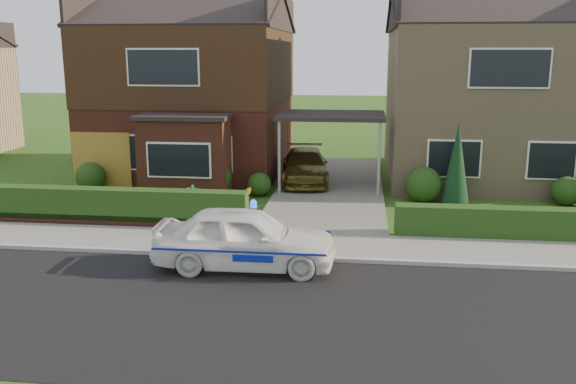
# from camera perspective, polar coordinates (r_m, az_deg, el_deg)

# --- Properties ---
(ground) EXTENTS (120.00, 120.00, 0.00)m
(ground) POSITION_cam_1_polar(r_m,az_deg,el_deg) (11.97, 1.13, -11.35)
(ground) COLOR #1F4A13
(ground) RESTS_ON ground
(road) EXTENTS (60.00, 6.00, 0.02)m
(road) POSITION_cam_1_polar(r_m,az_deg,el_deg) (11.97, 1.13, -11.35)
(road) COLOR black
(road) RESTS_ON ground
(kerb) EXTENTS (60.00, 0.16, 0.12)m
(kerb) POSITION_cam_1_polar(r_m,az_deg,el_deg) (14.77, 2.33, -6.27)
(kerb) COLOR #9E9993
(kerb) RESTS_ON ground
(sidewalk) EXTENTS (60.00, 2.00, 0.10)m
(sidewalk) POSITION_cam_1_polar(r_m,az_deg,el_deg) (15.77, 2.64, -5.05)
(sidewalk) COLOR slate
(sidewalk) RESTS_ON ground
(driveway) EXTENTS (3.80, 12.00, 0.12)m
(driveway) POSITION_cam_1_polar(r_m,az_deg,el_deg) (22.41, 3.97, 0.42)
(driveway) COLOR #666059
(driveway) RESTS_ON ground
(house_left) EXTENTS (7.50, 9.53, 7.25)m
(house_left) POSITION_cam_1_polar(r_m,az_deg,el_deg) (25.71, -8.74, 10.37)
(house_left) COLOR brown
(house_left) RESTS_ON ground
(house_right) EXTENTS (7.50, 8.06, 7.25)m
(house_right) POSITION_cam_1_polar(r_m,az_deg,el_deg) (25.32, 17.88, 9.52)
(house_right) COLOR tan
(house_right) RESTS_ON ground
(carport_link) EXTENTS (3.80, 3.00, 2.77)m
(carport_link) POSITION_cam_1_polar(r_m,az_deg,el_deg) (21.95, 4.07, 7.03)
(carport_link) COLOR black
(carport_link) RESTS_ON ground
(garage_door) EXTENTS (2.20, 0.10, 2.10)m
(garage_door) POSITION_cam_1_polar(r_m,az_deg,el_deg) (23.13, -17.02, 2.78)
(garage_door) COLOR brown
(garage_door) RESTS_ON ground
(dwarf_wall) EXTENTS (7.70, 0.25, 0.36)m
(dwarf_wall) POSITION_cam_1_polar(r_m,az_deg,el_deg) (18.19, -15.62, -2.64)
(dwarf_wall) COLOR brown
(dwarf_wall) RESTS_ON ground
(hedge_left) EXTENTS (7.50, 0.55, 0.90)m
(hedge_left) POSITION_cam_1_polar(r_m,az_deg,el_deg) (18.37, -15.41, -3.05)
(hedge_left) COLOR #173410
(hedge_left) RESTS_ON ground
(hedge_right) EXTENTS (7.50, 0.55, 0.80)m
(hedge_right) POSITION_cam_1_polar(r_m,az_deg,el_deg) (17.58, 22.22, -4.29)
(hedge_right) COLOR #173410
(hedge_right) RESTS_ON ground
(shrub_left_far) EXTENTS (1.08, 1.08, 1.08)m
(shrub_left_far) POSITION_cam_1_polar(r_m,az_deg,el_deg) (22.92, -17.97, 1.32)
(shrub_left_far) COLOR #173410
(shrub_left_far) RESTS_ON ground
(shrub_left_mid) EXTENTS (1.32, 1.32, 1.32)m
(shrub_left_mid) POSITION_cam_1_polar(r_m,az_deg,el_deg) (21.21, -7.11, 1.29)
(shrub_left_mid) COLOR #173410
(shrub_left_mid) RESTS_ON ground
(shrub_left_near) EXTENTS (0.84, 0.84, 0.84)m
(shrub_left_near) POSITION_cam_1_polar(r_m,az_deg,el_deg) (21.23, -2.70, 0.72)
(shrub_left_near) COLOR #173410
(shrub_left_near) RESTS_ON ground
(shrub_right_near) EXTENTS (1.20, 1.20, 1.20)m
(shrub_right_near) POSITION_cam_1_polar(r_m,az_deg,el_deg) (20.82, 12.59, 0.68)
(shrub_right_near) COLOR #173410
(shrub_right_near) RESTS_ON ground
(shrub_right_mid) EXTENTS (0.96, 0.96, 0.96)m
(shrub_right_mid) POSITION_cam_1_polar(r_m,az_deg,el_deg) (21.89, 24.61, 0.07)
(shrub_right_mid) COLOR #173410
(shrub_right_mid) RESTS_ON ground
(conifer_a) EXTENTS (0.90, 0.90, 2.60)m
(conifer_a) POSITION_cam_1_polar(r_m,az_deg,el_deg) (20.61, 15.50, 2.38)
(conifer_a) COLOR black
(conifer_a) RESTS_ON ground
(police_car) EXTENTS (3.88, 4.25, 1.60)m
(police_car) POSITION_cam_1_polar(r_m,az_deg,el_deg) (14.15, -4.05, -4.37)
(police_car) COLOR white
(police_car) RESTS_ON ground
(driveway_car) EXTENTS (2.13, 4.35, 1.22)m
(driveway_car) POSITION_cam_1_polar(r_m,az_deg,el_deg) (22.97, 1.58, 2.46)
(driveway_car) COLOR brown
(driveway_car) RESTS_ON driveway
(potted_plant_a) EXTENTS (0.45, 0.34, 0.77)m
(potted_plant_a) POSITION_cam_1_polar(r_m,az_deg,el_deg) (19.65, -8.96, -0.53)
(potted_plant_a) COLOR gray
(potted_plant_a) RESTS_ON ground
(potted_plant_b) EXTENTS (0.53, 0.50, 0.77)m
(potted_plant_b) POSITION_cam_1_polar(r_m,az_deg,el_deg) (19.27, -4.01, -0.68)
(potted_plant_b) COLOR gray
(potted_plant_b) RESTS_ON ground
(potted_plant_c) EXTENTS (0.53, 0.53, 0.78)m
(potted_plant_c) POSITION_cam_1_polar(r_m,az_deg,el_deg) (18.75, -14.81, -1.45)
(potted_plant_c) COLOR gray
(potted_plant_c) RESTS_ON ground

